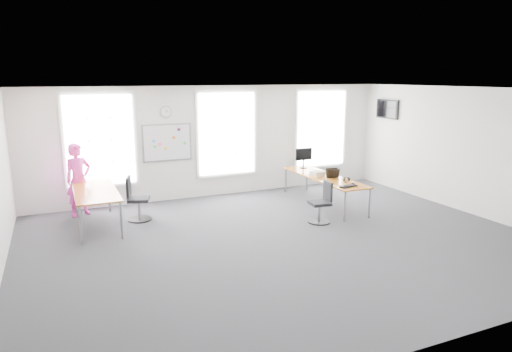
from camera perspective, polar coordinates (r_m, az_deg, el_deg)
name	(u,v)px	position (r m, az deg, el deg)	size (l,w,h in m)	color
floor	(283,241)	(9.27, 3.33, -8.09)	(10.00, 10.00, 0.00)	#2D2D32
ceiling	(285,89)	(8.69, 3.58, 10.78)	(10.00, 10.00, 0.00)	silver
wall_back	(216,141)	(12.50, -5.02, 4.33)	(10.00, 10.00, 0.00)	silver
wall_front	(442,230)	(5.73, 22.25, -6.23)	(10.00, 10.00, 0.00)	silver
wall_right	(471,151)	(11.98, 25.24, 2.84)	(10.00, 10.00, 0.00)	silver
window_left	(100,140)	(11.82, -18.90, 4.23)	(1.60, 0.06, 2.20)	silver
window_mid	(227,134)	(12.54, -3.69, 5.30)	(1.60, 0.06, 2.20)	silver
window_right	(321,129)	(13.86, 8.08, 5.87)	(1.60, 0.06, 2.20)	silver
desk_right	(324,178)	(11.80, 8.48, -0.26)	(0.80, 3.01, 0.73)	orange
desk_left	(95,193)	(10.52, -19.44, -2.07)	(0.89, 2.22, 0.81)	orange
chair_right	(322,205)	(10.38, 8.22, -3.56)	(0.50, 0.50, 0.94)	black
chair_left	(136,201)	(10.77, -14.75, -3.07)	(0.58, 0.58, 1.02)	black
person	(79,180)	(11.48, -21.30, -0.43)	(0.63, 0.41, 1.72)	#F036B2
whiteboard	(167,143)	(12.10, -11.04, 4.12)	(1.20, 0.03, 0.90)	silver
wall_clock	(166,112)	(12.01, -11.20, 7.90)	(0.30, 0.30, 0.04)	gray
tv	(387,109)	(13.99, 16.09, 8.05)	(0.06, 0.90, 0.55)	black
keyboard	(348,186)	(10.78, 11.47, -1.26)	(0.45, 0.16, 0.02)	black
mouse	(353,183)	(11.03, 12.01, -0.91)	(0.08, 0.12, 0.05)	black
lens_cap	(346,182)	(11.19, 11.18, -0.79)	(0.06, 0.06, 0.01)	black
headphones	(346,179)	(11.32, 11.20, -0.43)	(0.16, 0.09, 0.10)	black
laptop_sleeve	(333,173)	(11.60, 9.55, 0.34)	(0.31, 0.24, 0.25)	black
paper_stack	(317,174)	(11.80, 7.68, 0.29)	(0.34, 0.26, 0.12)	#F4E8C7
monitor	(304,156)	(12.72, 5.98, 2.49)	(0.50, 0.21, 0.56)	black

